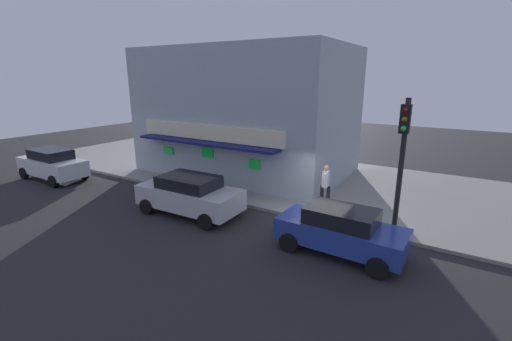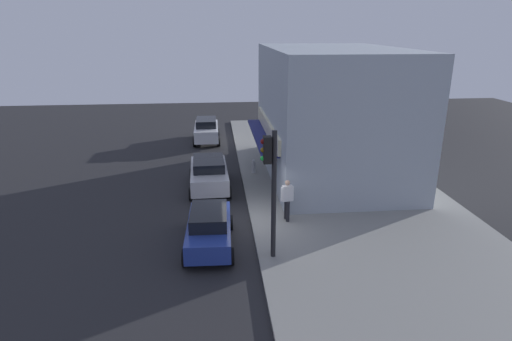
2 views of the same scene
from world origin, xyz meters
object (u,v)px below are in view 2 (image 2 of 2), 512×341
at_px(parked_car_white, 206,130).
at_px(parked_car_silver, 209,173).
at_px(traffic_light, 271,178).
at_px(pedestrian, 287,198).
at_px(parked_car_blue, 209,228).
at_px(fire_hydrant, 254,166).
at_px(trash_can, 279,171).

bearing_deg(parked_car_white, parked_car_silver, 1.33).
bearing_deg(parked_car_silver, traffic_light, 16.45).
relative_size(traffic_light, parked_car_silver, 1.06).
xyz_separation_m(pedestrian, parked_car_white, (-14.68, -3.64, -0.30)).
relative_size(parked_car_blue, parked_car_silver, 0.91).
bearing_deg(pedestrian, traffic_light, -20.35).
bearing_deg(traffic_light, fire_hydrant, 178.35).
relative_size(pedestrian, parked_car_white, 0.43).
xyz_separation_m(fire_hydrant, trash_can, (1.17, 1.34, 0.09)).
bearing_deg(fire_hydrant, parked_car_silver, -52.82).
bearing_deg(parked_car_white, traffic_light, 8.05).
bearing_deg(trash_can, pedestrian, -5.16).
xyz_separation_m(traffic_light, fire_hydrant, (-9.65, 0.28, -2.69)).
relative_size(traffic_light, parked_car_blue, 1.16).
bearing_deg(parked_car_blue, pedestrian, 118.14).
bearing_deg(fire_hydrant, parked_car_blue, -16.71).
height_order(traffic_light, pedestrian, traffic_light).
relative_size(fire_hydrant, parked_car_silver, 0.18).
distance_m(fire_hydrant, parked_car_blue, 8.77).
height_order(trash_can, pedestrian, pedestrian).
relative_size(trash_can, parked_car_silver, 0.21).
height_order(trash_can, parked_car_blue, parked_car_blue).
bearing_deg(trash_can, parked_car_silver, -78.90).
height_order(trash_can, parked_car_white, parked_car_white).
bearing_deg(parked_car_blue, trash_can, 151.86).
relative_size(trash_can, parked_car_blue, 0.23).
xyz_separation_m(pedestrian, parked_car_silver, (-4.65, -3.41, -0.32)).
height_order(pedestrian, parked_car_blue, pedestrian).
bearing_deg(parked_car_blue, traffic_light, 60.84).
xyz_separation_m(parked_car_blue, parked_car_silver, (-6.46, -0.03, 0.05)).
relative_size(pedestrian, parked_car_blue, 0.45).
bearing_deg(parked_car_white, trash_can, 24.04).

